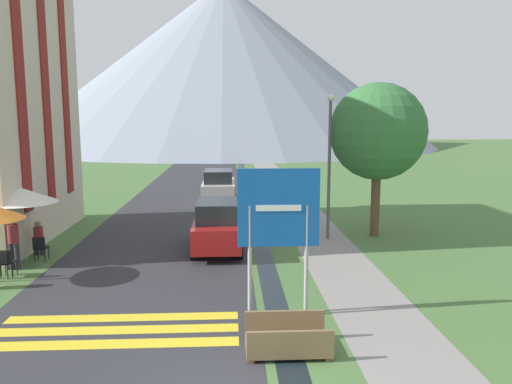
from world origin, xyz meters
TOP-DOWN VIEW (x-y plane):
  - ground_plane at (0.00, 20.00)m, footprint 160.00×160.00m
  - road at (-2.50, 30.00)m, footprint 6.40×60.00m
  - footpath at (3.60, 30.00)m, footprint 2.20×60.00m
  - drainage_channel at (1.20, 30.00)m, footprint 0.60×60.00m
  - crosswalk_marking at (-2.50, 3.12)m, footprint 5.44×1.84m
  - mountain_distant at (-0.80, 78.35)m, footprint 69.25×69.25m
  - road_sign at (1.18, 3.76)m, footprint 1.92×0.11m
  - footbridge at (1.20, 1.94)m, footprint 1.70×1.10m
  - parked_car_near at (-0.40, 9.85)m, footprint 1.75×3.97m
  - parked_car_far at (-0.58, 20.34)m, footprint 1.89×4.16m
  - cafe_chair_near_left at (-6.67, 6.99)m, footprint 0.40×0.40m
  - cafe_chair_middle at (-6.21, 8.73)m, footprint 0.40×0.40m
  - cafe_chair_near_right at (-6.59, 7.10)m, footprint 0.40×0.40m
  - cafe_umbrella_middle_white at (-6.76, 8.86)m, footprint 2.29×2.29m
  - person_standing_terrace at (-6.69, 7.88)m, footprint 0.32×0.32m
  - person_seated_far at (-6.57, 9.56)m, footprint 0.32×0.32m
  - streetlamp at (3.89, 11.37)m, footprint 0.28×0.28m
  - tree_by_path at (5.87, 11.79)m, footprint 3.81×3.81m

SIDE VIEW (x-z plane):
  - ground_plane at x=0.00m, z-range 0.00..0.00m
  - drainage_channel at x=1.20m, z-range 0.00..0.00m
  - road at x=-2.50m, z-range 0.00..0.01m
  - footpath at x=3.60m, z-range 0.00..0.01m
  - crosswalk_marking at x=-2.50m, z-range 0.00..0.01m
  - footbridge at x=1.20m, z-range -0.10..0.55m
  - cafe_chair_near_left at x=-6.67m, z-range 0.09..0.94m
  - cafe_chair_middle at x=-6.21m, z-range 0.09..0.94m
  - cafe_chair_near_right at x=-6.59m, z-range 0.09..0.94m
  - person_seated_far at x=-6.57m, z-range 0.06..1.26m
  - parked_car_near at x=-0.40m, z-range 0.00..1.82m
  - parked_car_far at x=-0.58m, z-range 0.00..1.82m
  - person_standing_terrace at x=-6.69m, z-range 0.13..1.78m
  - cafe_umbrella_middle_white at x=-6.76m, z-range 0.98..3.43m
  - road_sign at x=1.18m, z-range 0.56..4.12m
  - streetlamp at x=3.89m, z-range 0.49..6.09m
  - tree_by_path at x=5.87m, z-range 1.12..7.21m
  - mountain_distant at x=-0.80m, z-range 0.00..26.94m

